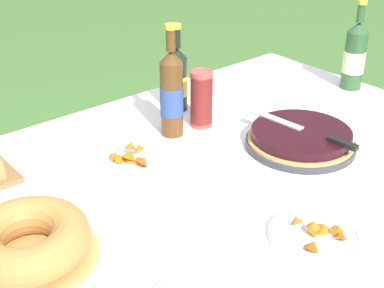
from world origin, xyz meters
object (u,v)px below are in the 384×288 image
object	(u,v)px
juice_bottle_red	(177,79)
cider_bottle_green	(355,56)
snack_plate_left	(131,160)
bundt_cake	(27,241)
serving_knife	(310,131)
snack_plate_near	(315,234)
cup_stack	(201,99)
cider_bottle_amber	(172,93)
berry_tart	(301,139)

from	to	relation	value
juice_bottle_red	cider_bottle_green	bearing A→B (deg)	-23.47
cider_bottle_green	snack_plate_left	world-z (taller)	cider_bottle_green
bundt_cake	snack_plate_left	distance (m)	0.45
bundt_cake	serving_knife	bearing A→B (deg)	-5.30
juice_bottle_red	snack_plate_near	size ratio (longest dim) A/B	1.41
snack_plate_left	serving_knife	bearing A→B (deg)	-31.36
bundt_cake	cider_bottle_green	size ratio (longest dim) A/B	0.92
bundt_cake	cup_stack	size ratio (longest dim) A/B	1.62
bundt_cake	cider_bottle_amber	xyz separation A→B (m)	(0.62, 0.27, 0.09)
cup_stack	snack_plate_near	world-z (taller)	cup_stack
cider_bottle_amber	cider_bottle_green	bearing A→B (deg)	-9.99
serving_knife	cider_bottle_green	distance (m)	0.57
juice_bottle_red	serving_knife	bearing A→B (deg)	-77.22
berry_tart	bundt_cake	distance (m)	0.86
serving_knife	cup_stack	world-z (taller)	cup_stack
bundt_cake	cider_bottle_amber	world-z (taller)	cider_bottle_amber
cup_stack	cider_bottle_green	world-z (taller)	cider_bottle_green
bundt_cake	snack_plate_left	bearing A→B (deg)	25.90
serving_knife	cup_stack	distance (m)	0.36
cup_stack	snack_plate_near	size ratio (longest dim) A/B	0.88
cider_bottle_amber	serving_knife	bearing A→B (deg)	-55.29
cider_bottle_green	snack_plate_near	bearing A→B (deg)	-149.64
berry_tart	cider_bottle_amber	distance (m)	0.42
cup_stack	cider_bottle_green	distance (m)	0.67
bundt_cake	cider_bottle_amber	size ratio (longest dim) A/B	0.86
snack_plate_left	cider_bottle_amber	bearing A→B (deg)	19.19
bundt_cake	snack_plate_near	xyz separation A→B (m)	(0.54, -0.36, -0.04)
serving_knife	cider_bottle_green	xyz separation A→B (m)	(0.52, 0.22, 0.06)
berry_tart	cider_bottle_green	world-z (taller)	cider_bottle_green
cup_stack	juice_bottle_red	bearing A→B (deg)	81.63
cup_stack	berry_tart	bearing A→B (deg)	-66.89
juice_bottle_red	snack_plate_left	size ratio (longest dim) A/B	1.47
serving_knife	cider_bottle_amber	distance (m)	0.43
serving_knife	snack_plate_left	world-z (taller)	serving_knife
berry_tart	snack_plate_near	world-z (taller)	berry_tart
serving_knife	juice_bottle_red	distance (m)	0.51
snack_plate_near	snack_plate_left	world-z (taller)	snack_plate_left
serving_knife	snack_plate_left	bearing A→B (deg)	54.11
cider_bottle_green	snack_plate_near	size ratio (longest dim) A/B	1.56
berry_tart	bundt_cake	xyz separation A→B (m)	(-0.86, 0.05, 0.02)
serving_knife	juice_bottle_red	xyz separation A→B (m)	(-0.11, 0.49, 0.05)
serving_knife	bundt_cake	world-z (taller)	bundt_cake
cup_stack	serving_knife	bearing A→B (deg)	-68.36
cup_stack	snack_plate_near	distance (m)	0.65
serving_knife	cider_bottle_amber	xyz separation A→B (m)	(-0.24, 0.35, 0.08)
serving_knife	cider_bottle_green	bearing A→B (deg)	-72.08
juice_bottle_red	snack_plate_near	distance (m)	0.81
cider_bottle_amber	snack_plate_left	xyz separation A→B (m)	(-0.21, -0.07, -0.13)
snack_plate_left	snack_plate_near	bearing A→B (deg)	-76.81
juice_bottle_red	snack_plate_left	distance (m)	0.42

